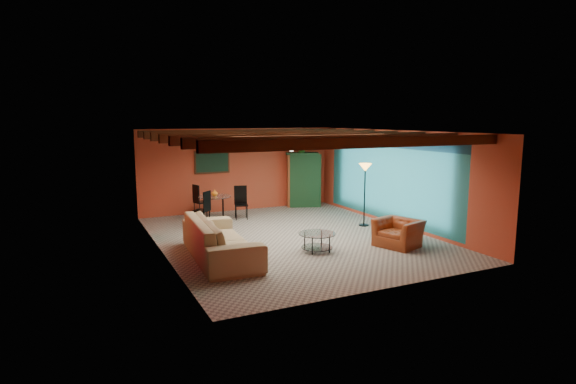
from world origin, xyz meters
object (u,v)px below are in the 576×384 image
coffee_table (317,242)px  vase (214,183)px  armchair (398,233)px  armoire (302,180)px  dining_table (215,203)px  floor_lamp (365,195)px  potted_plant (302,148)px  sofa (220,238)px

coffee_table → vase: 4.47m
armchair → armoire: 5.58m
dining_table → armchair: bearing=-56.2°
dining_table → coffee_table: bearing=-74.7°
armchair → floor_lamp: size_ratio=0.56×
armchair → dining_table: dining_table is taller
dining_table → potted_plant: 3.81m
potted_plant → floor_lamp: bearing=-86.0°
armchair → potted_plant: bearing=158.2°
armchair → coffee_table: size_ratio=1.17×
dining_table → vase: size_ratio=9.64×
sofa → armoire: size_ratio=1.65×
armoire → vase: 3.49m
potted_plant → vase: potted_plant is taller
armoire → vase: (-3.38, -0.87, 0.21)m
coffee_table → dining_table: (-1.15, 4.22, 0.29)m
coffee_table → armoire: (2.22, 5.10, 0.68)m
armchair → armoire: (0.26, 5.54, 0.58)m
dining_table → potted_plant: (3.38, 0.87, 1.53)m
floor_lamp → vase: (-3.62, 2.53, 0.22)m
coffee_table → armoire: 5.60m
vase → floor_lamp: bearing=-35.0°
coffee_table → potted_plant: size_ratio=1.83×
dining_table → potted_plant: bearing=14.5°
vase → sofa: bearing=-104.8°
sofa → potted_plant: bearing=-39.5°
sofa → coffee_table: 2.21m
coffee_table → floor_lamp: bearing=34.5°
armchair → vase: vase is taller
sofa → vase: size_ratio=14.79×
floor_lamp → armchair: bearing=-103.1°
sofa → floor_lamp: 4.79m
potted_plant → armoire: bearing=0.0°
dining_table → vase: (-0.00, 0.00, 0.61)m
dining_table → floor_lamp: size_ratio=1.09×
coffee_table → dining_table: size_ratio=0.44×
sofa → coffee_table: size_ratio=3.50×
armchair → vase: bearing=-165.4°
sofa → armchair: bearing=-98.6°
coffee_table → dining_table: dining_table is taller
sofa → armoire: (4.37, 4.63, 0.47)m
sofa → armoire: 6.38m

